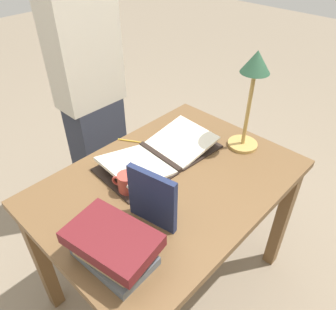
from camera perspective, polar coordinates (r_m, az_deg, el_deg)
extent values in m
plane|color=gray|center=(2.00, 0.22, -20.72)|extent=(12.00, 12.00, 0.00)
cube|color=brown|center=(1.42, 0.29, -4.88)|extent=(1.12, 0.80, 0.03)
cube|color=brown|center=(2.13, 2.81, -1.33)|extent=(0.06, 0.06, 0.72)
cube|color=brown|center=(1.73, -21.08, -16.79)|extent=(0.06, 0.06, 0.72)
cube|color=brown|center=(1.88, 19.22, -10.44)|extent=(0.06, 0.06, 0.72)
cube|color=black|center=(1.52, -1.43, -0.28)|extent=(0.04, 0.28, 0.02)
cube|color=black|center=(1.61, 2.59, 1.76)|extent=(0.29, 0.30, 0.01)
cube|color=black|center=(1.45, -5.86, -2.90)|extent=(0.29, 0.30, 0.01)
cube|color=silver|center=(1.58, 2.34, 2.48)|extent=(0.27, 0.29, 0.07)
cube|color=silver|center=(1.44, -5.59, -1.81)|extent=(0.27, 0.29, 0.07)
cube|color=slate|center=(1.15, -9.27, -16.92)|extent=(0.18, 0.27, 0.03)
cube|color=tan|center=(1.12, -9.48, -15.72)|extent=(0.19, 0.24, 0.05)
cube|color=maroon|center=(1.08, -9.74, -14.22)|extent=(0.23, 0.32, 0.05)
cube|color=#1E284C|center=(1.17, -2.77, -7.63)|extent=(0.06, 0.20, 0.23)
cylinder|color=tan|center=(1.64, 12.83, 1.86)|extent=(0.14, 0.14, 0.02)
cylinder|color=tan|center=(1.54, 13.79, 7.58)|extent=(0.02, 0.02, 0.36)
cone|color=#285138|center=(1.45, 15.16, 15.43)|extent=(0.13, 0.13, 0.10)
cylinder|color=#B74238|center=(1.34, -7.15, -4.88)|extent=(0.08, 0.08, 0.09)
torus|color=#B74238|center=(1.36, -8.82, -4.49)|extent=(0.03, 0.05, 0.05)
cylinder|color=gold|center=(1.64, -5.87, 2.36)|extent=(0.09, 0.15, 0.01)
cube|color=#2D3342|center=(2.18, -11.69, -0.14)|extent=(0.31, 0.20, 0.79)
cube|color=beige|center=(1.83, -14.68, 18.34)|extent=(0.36, 0.20, 0.68)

